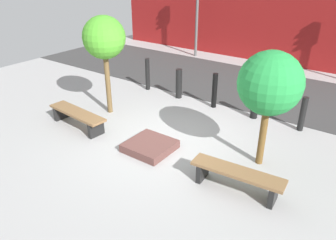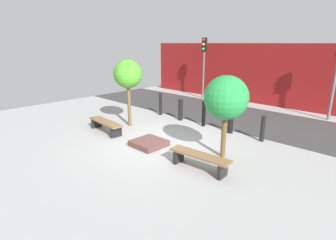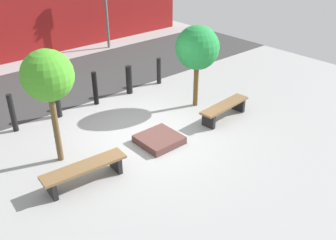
{
  "view_description": "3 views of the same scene",
  "coord_description": "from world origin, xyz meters",
  "px_view_note": "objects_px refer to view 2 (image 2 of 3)",
  "views": [
    {
      "loc": [
        4.18,
        -5.53,
        3.98
      ],
      "look_at": [
        0.08,
        0.12,
        0.55
      ],
      "focal_mm": 35.0,
      "sensor_mm": 36.0,
      "label": 1
    },
    {
      "loc": [
        6.15,
        -5.96,
        3.33
      ],
      "look_at": [
        0.32,
        0.11,
        0.85
      ],
      "focal_mm": 28.0,
      "sensor_mm": 36.0,
      "label": 2
    },
    {
      "loc": [
        -5.22,
        -6.81,
        5.09
      ],
      "look_at": [
        0.25,
        -0.54,
        0.6
      ],
      "focal_mm": 40.0,
      "sensor_mm": 36.0,
      "label": 3
    }
  ],
  "objects_px": {
    "bench_right": "(199,158)",
    "bollard_far_right": "(263,129)",
    "bollard_left": "(181,110)",
    "bollard_right": "(231,121)",
    "traffic_light_west": "(204,57)",
    "bench_left": "(106,124)",
    "bollard_far_left": "(161,104)",
    "tree_behind_left_bench": "(128,75)",
    "planter_bed": "(149,143)",
    "tree_behind_right_bench": "(226,98)",
    "bollard_center": "(204,114)"
  },
  "relations": [
    {
      "from": "bench_right",
      "to": "bollard_far_right",
      "type": "bearing_deg",
      "value": 80.63
    },
    {
      "from": "bollard_left",
      "to": "bollard_far_right",
      "type": "height_order",
      "value": "bollard_left"
    },
    {
      "from": "bollard_right",
      "to": "traffic_light_west",
      "type": "distance_m",
      "value": 6.97
    },
    {
      "from": "bollard_left",
      "to": "traffic_light_west",
      "type": "height_order",
      "value": "traffic_light_west"
    },
    {
      "from": "bench_left",
      "to": "bollard_far_left",
      "type": "relative_size",
      "value": 1.78
    },
    {
      "from": "tree_behind_left_bench",
      "to": "traffic_light_west",
      "type": "xyz_separation_m",
      "value": [
        -1.24,
        6.72,
        0.39
      ]
    },
    {
      "from": "planter_bed",
      "to": "bollard_far_right",
      "type": "distance_m",
      "value": 3.98
    },
    {
      "from": "bollard_left",
      "to": "bench_right",
      "type": "bearing_deg",
      "value": -42.62
    },
    {
      "from": "bench_right",
      "to": "bollard_left",
      "type": "xyz_separation_m",
      "value": [
        -3.53,
        3.25,
        0.15
      ]
    },
    {
      "from": "bollard_far_left",
      "to": "traffic_light_west",
      "type": "distance_m",
      "value": 5.14
    },
    {
      "from": "bollard_right",
      "to": "bollard_far_right",
      "type": "relative_size",
      "value": 1.02
    },
    {
      "from": "bollard_left",
      "to": "tree_behind_right_bench",
      "type": "bearing_deg",
      "value": -30.46
    },
    {
      "from": "bollard_far_right",
      "to": "bollard_right",
      "type": "bearing_deg",
      "value": 180.0
    },
    {
      "from": "bench_right",
      "to": "planter_bed",
      "type": "xyz_separation_m",
      "value": [
        -2.26,
        0.2,
        -0.23
      ]
    },
    {
      "from": "tree_behind_right_bench",
      "to": "bollard_center",
      "type": "height_order",
      "value": "tree_behind_right_bench"
    },
    {
      "from": "bench_right",
      "to": "tree_behind_left_bench",
      "type": "bearing_deg",
      "value": 160.96
    },
    {
      "from": "bollard_left",
      "to": "bollard_right",
      "type": "relative_size",
      "value": 1.01
    },
    {
      "from": "tree_behind_left_bench",
      "to": "bollard_far_right",
      "type": "height_order",
      "value": "tree_behind_left_bench"
    },
    {
      "from": "bench_left",
      "to": "bollard_right",
      "type": "relative_size",
      "value": 2.05
    },
    {
      "from": "planter_bed",
      "to": "tree_behind_left_bench",
      "type": "xyz_separation_m",
      "value": [
        -2.26,
        0.97,
        2.02
      ]
    },
    {
      "from": "tree_behind_left_bench",
      "to": "tree_behind_right_bench",
      "type": "distance_m",
      "value": 4.53
    },
    {
      "from": "bench_left",
      "to": "bollard_far_right",
      "type": "relative_size",
      "value": 2.08
    },
    {
      "from": "planter_bed",
      "to": "traffic_light_west",
      "type": "bearing_deg",
      "value": 114.49
    },
    {
      "from": "planter_bed",
      "to": "bench_left",
      "type": "bearing_deg",
      "value": -174.94
    },
    {
      "from": "tree_behind_right_bench",
      "to": "bollard_far_left",
      "type": "distance_m",
      "value": 5.38
    },
    {
      "from": "bollard_far_left",
      "to": "bollard_center",
      "type": "relative_size",
      "value": 1.02
    },
    {
      "from": "bench_right",
      "to": "bollard_left",
      "type": "distance_m",
      "value": 4.8
    },
    {
      "from": "bench_left",
      "to": "tree_behind_right_bench",
      "type": "height_order",
      "value": "tree_behind_right_bench"
    },
    {
      "from": "bollard_center",
      "to": "traffic_light_west",
      "type": "xyz_separation_m",
      "value": [
        -3.5,
        4.64,
        1.99
      ]
    },
    {
      "from": "tree_behind_left_bench",
      "to": "bench_left",
      "type": "bearing_deg",
      "value": -90.0
    },
    {
      "from": "bollard_left",
      "to": "bollard_right",
      "type": "xyz_separation_m",
      "value": [
        2.54,
        0.0,
        -0.01
      ]
    },
    {
      "from": "bollard_left",
      "to": "planter_bed",
      "type": "bearing_deg",
      "value": -67.4
    },
    {
      "from": "bench_left",
      "to": "tree_behind_left_bench",
      "type": "height_order",
      "value": "tree_behind_left_bench"
    },
    {
      "from": "tree_behind_left_bench",
      "to": "planter_bed",
      "type": "bearing_deg",
      "value": -23.26
    },
    {
      "from": "bench_left",
      "to": "bench_right",
      "type": "distance_m",
      "value": 4.52
    },
    {
      "from": "bollard_far_right",
      "to": "traffic_light_west",
      "type": "bearing_deg",
      "value": 142.44
    },
    {
      "from": "bench_right",
      "to": "planter_bed",
      "type": "height_order",
      "value": "bench_right"
    },
    {
      "from": "bench_right",
      "to": "bollard_center",
      "type": "xyz_separation_m",
      "value": [
        -2.26,
        3.25,
        0.2
      ]
    },
    {
      "from": "tree_behind_right_bench",
      "to": "bench_right",
      "type": "bearing_deg",
      "value": -90.0
    },
    {
      "from": "bollard_right",
      "to": "traffic_light_west",
      "type": "bearing_deg",
      "value": 135.77
    },
    {
      "from": "tree_behind_right_bench",
      "to": "bollard_left",
      "type": "height_order",
      "value": "tree_behind_right_bench"
    },
    {
      "from": "bench_right",
      "to": "bollard_far_right",
      "type": "height_order",
      "value": "bollard_far_right"
    },
    {
      "from": "tree_behind_left_bench",
      "to": "bollard_far_left",
      "type": "distance_m",
      "value": 2.62
    },
    {
      "from": "tree_behind_left_bench",
      "to": "bollard_far_right",
      "type": "relative_size",
      "value": 2.97
    },
    {
      "from": "bench_left",
      "to": "bollard_right",
      "type": "xyz_separation_m",
      "value": [
        3.53,
        3.25,
        0.14
      ]
    },
    {
      "from": "planter_bed",
      "to": "bollard_center",
      "type": "bearing_deg",
      "value": 90.0
    },
    {
      "from": "planter_bed",
      "to": "tree_behind_right_bench",
      "type": "distance_m",
      "value": 3.0
    },
    {
      "from": "bollard_center",
      "to": "bollard_right",
      "type": "xyz_separation_m",
      "value": [
        1.27,
        0.0,
        -0.06
      ]
    },
    {
      "from": "bench_right",
      "to": "tree_behind_left_bench",
      "type": "xyz_separation_m",
      "value": [
        -4.52,
        1.17,
        1.79
      ]
    },
    {
      "from": "bollard_far_left",
      "to": "tree_behind_right_bench",
      "type": "bearing_deg",
      "value": -23.4
    }
  ]
}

